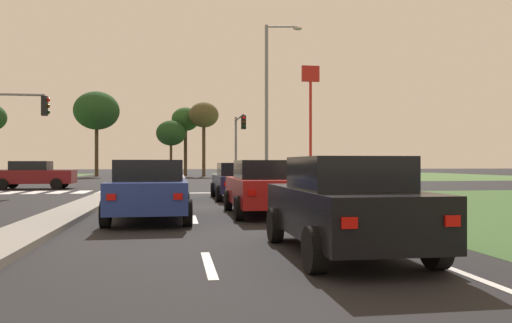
# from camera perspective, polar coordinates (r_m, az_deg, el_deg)

# --- Properties ---
(ground_plane) EXTENTS (200.00, 200.00, 0.00)m
(ground_plane) POSITION_cam_1_polar(r_m,az_deg,el_deg) (32.43, -14.38, -2.83)
(ground_plane) COLOR black
(grass_verge_far_right) EXTENTS (35.00, 35.00, 0.01)m
(grass_verge_far_right) POSITION_cam_1_polar(r_m,az_deg,el_deg) (61.05, 12.60, -1.60)
(grass_verge_far_right) COLOR #476B38
(grass_verge_far_right) RESTS_ON ground
(median_island_near) EXTENTS (1.20, 22.00, 0.14)m
(median_island_near) POSITION_cam_1_polar(r_m,az_deg,el_deg) (13.67, -21.90, -6.15)
(median_island_near) COLOR gray
(median_island_near) RESTS_ON ground
(median_island_far) EXTENTS (1.20, 36.00, 0.14)m
(median_island_far) POSITION_cam_1_polar(r_m,az_deg,el_deg) (57.35, -12.04, -1.62)
(median_island_far) COLOR gray
(median_island_far) RESTS_ON ground
(lane_dash_near) EXTENTS (0.14, 2.00, 0.01)m
(lane_dash_near) POSITION_cam_1_polar(r_m,az_deg,el_deg) (7.54, -5.38, -11.55)
(lane_dash_near) COLOR silver
(lane_dash_near) RESTS_ON ground
(lane_dash_second) EXTENTS (0.14, 2.00, 0.01)m
(lane_dash_second) POSITION_cam_1_polar(r_m,az_deg,el_deg) (13.46, -7.00, -6.53)
(lane_dash_second) COLOR silver
(lane_dash_second) RESTS_ON ground
(lane_dash_third) EXTENTS (0.14, 2.00, 0.01)m
(lane_dash_third) POSITION_cam_1_polar(r_m,az_deg,el_deg) (19.44, -7.62, -4.58)
(lane_dash_third) COLOR silver
(lane_dash_third) RESTS_ON ground
(lane_dash_fourth) EXTENTS (0.14, 2.00, 0.01)m
(lane_dash_fourth) POSITION_cam_1_polar(r_m,az_deg,el_deg) (25.42, -7.95, -3.55)
(lane_dash_fourth) COLOR silver
(lane_dash_fourth) RESTS_ON ground
(edge_line_right) EXTENTS (0.14, 24.00, 0.01)m
(edge_line_right) POSITION_cam_1_polar(r_m,az_deg,el_deg) (14.83, 6.00, -5.95)
(edge_line_right) COLOR silver
(edge_line_right) RESTS_ON ground
(stop_bar_near) EXTENTS (6.40, 0.50, 0.01)m
(stop_bar_near) POSITION_cam_1_polar(r_m,az_deg,el_deg) (25.31, -7.26, -3.57)
(stop_bar_near) COLOR silver
(stop_bar_near) RESTS_ON ground
(crosswalk_bar_second) EXTENTS (0.70, 2.80, 0.01)m
(crosswalk_bar_second) POSITION_cam_1_polar(r_m,az_deg,el_deg) (28.33, -26.03, -3.19)
(crosswalk_bar_second) COLOR silver
(crosswalk_bar_second) RESTS_ON ground
(crosswalk_bar_third) EXTENTS (0.70, 2.80, 0.01)m
(crosswalk_bar_third) POSITION_cam_1_polar(r_m,az_deg,el_deg) (28.01, -23.78, -3.23)
(crosswalk_bar_third) COLOR silver
(crosswalk_bar_third) RESTS_ON ground
(crosswalk_bar_fourth) EXTENTS (0.70, 2.80, 0.01)m
(crosswalk_bar_fourth) POSITION_cam_1_polar(r_m,az_deg,el_deg) (27.74, -21.48, -3.26)
(crosswalk_bar_fourth) COLOR silver
(crosswalk_bar_fourth) RESTS_ON ground
(crosswalk_bar_fifth) EXTENTS (0.70, 2.80, 0.01)m
(crosswalk_bar_fifth) POSITION_cam_1_polar(r_m,az_deg,el_deg) (27.52, -19.14, -3.29)
(crosswalk_bar_fifth) COLOR silver
(crosswalk_bar_fifth) RESTS_ON ground
(crosswalk_bar_sixth) EXTENTS (0.70, 2.80, 0.01)m
(crosswalk_bar_sixth) POSITION_cam_1_polar(r_m,az_deg,el_deg) (27.34, -16.76, -3.31)
(crosswalk_bar_sixth) COLOR silver
(crosswalk_bar_sixth) RESTS_ON ground
(crosswalk_bar_seventh) EXTENTS (0.70, 2.80, 0.01)m
(crosswalk_bar_seventh) POSITION_cam_1_polar(r_m,az_deg,el_deg) (27.21, -14.35, -3.33)
(crosswalk_bar_seventh) COLOR silver
(crosswalk_bar_seventh) RESTS_ON ground
(car_maroon_near) EXTENTS (4.55, 2.04, 1.62)m
(car_maroon_near) POSITION_cam_1_polar(r_m,az_deg,el_deg) (32.00, -23.91, -1.38)
(car_maroon_near) COLOR maroon
(car_maroon_near) RESTS_ON ground
(car_red_second) EXTENTS (2.09, 4.42, 1.58)m
(car_red_second) POSITION_cam_1_polar(r_m,az_deg,el_deg) (14.56, 1.06, -2.90)
(car_red_second) COLOR #A31919
(car_red_second) RESTS_ON ground
(car_blue_third) EXTENTS (2.09, 4.38, 1.57)m
(car_blue_third) POSITION_cam_1_polar(r_m,az_deg,el_deg) (13.36, -11.92, -3.14)
(car_blue_third) COLOR navy
(car_blue_third) RESTS_ON ground
(car_white_fourth) EXTENTS (2.09, 4.38, 1.50)m
(car_white_fourth) POSITION_cam_1_polar(r_m,az_deg,el_deg) (20.44, -10.74, -2.22)
(car_white_fourth) COLOR silver
(car_white_fourth) RESTS_ON ground
(car_black_fifth) EXTENTS (1.97, 4.31, 1.59)m
(car_black_fifth) POSITION_cam_1_polar(r_m,az_deg,el_deg) (8.38, 9.97, -4.83)
(car_black_fifth) COLOR black
(car_black_fifth) RESTS_ON ground
(car_navy_sixth) EXTENTS (2.09, 4.57, 1.51)m
(car_navy_sixth) POSITION_cam_1_polar(r_m,az_deg,el_deg) (21.03, -2.01, -2.15)
(car_navy_sixth) COLOR #161E47
(car_navy_sixth) RESTS_ON ground
(car_grey_seventh) EXTENTS (4.26, 2.09, 1.61)m
(car_grey_seventh) POSITION_cam_1_polar(r_m,az_deg,el_deg) (36.52, 10.80, -1.26)
(car_grey_seventh) COLOR slate
(car_grey_seventh) RESTS_ON ground
(car_beige_eighth) EXTENTS (2.08, 4.48, 1.48)m
(car_beige_eighth) POSITION_cam_1_polar(r_m,az_deg,el_deg) (65.69, -13.60, -0.84)
(car_beige_eighth) COLOR #BCAD8E
(car_beige_eighth) RESTS_ON ground
(traffic_signal_far_right) EXTENTS (0.32, 4.88, 5.10)m
(traffic_signal_far_right) POSITION_cam_1_polar(r_m,az_deg,el_deg) (37.33, -1.96, 2.95)
(traffic_signal_far_right) COLOR gray
(traffic_signal_far_right) RESTS_ON ground
(street_lamp_second) EXTENTS (2.18, 0.54, 9.63)m
(street_lamp_second) POSITION_cam_1_polar(r_m,az_deg,el_deg) (29.78, 1.53, 7.23)
(street_lamp_second) COLOR gray
(street_lamp_second) RESTS_ON ground
(pedestrian_at_median) EXTENTS (0.34, 0.34, 1.65)m
(pedestrian_at_median) POSITION_cam_1_polar(r_m,az_deg,el_deg) (46.11, -12.84, -0.64)
(pedestrian_at_median) COLOR #232833
(pedestrian_at_median) RESTS_ON median_island_far
(fastfood_pole_sign) EXTENTS (1.80, 0.40, 11.34)m
(fastfood_pole_sign) POSITION_cam_1_polar(r_m,az_deg,el_deg) (51.45, 6.19, 7.39)
(fastfood_pole_sign) COLOR red
(fastfood_pole_sign) RESTS_ON ground
(treeline_third) EXTENTS (5.10, 5.10, 9.66)m
(treeline_third) POSITION_cam_1_polar(r_m,az_deg,el_deg) (60.22, -17.62, 5.48)
(treeline_third) COLOR #423323
(treeline_third) RESTS_ON ground
(treeline_fourth) EXTENTS (3.29, 3.29, 8.15)m
(treeline_fourth) POSITION_cam_1_polar(r_m,az_deg,el_deg) (60.50, -8.00, 4.67)
(treeline_fourth) COLOR #423323
(treeline_fourth) RESTS_ON ground
(treeline_fifth) EXTENTS (3.39, 3.39, 6.41)m
(treeline_fifth) POSITION_cam_1_polar(r_m,az_deg,el_deg) (58.56, -9.61, 3.17)
(treeline_fifth) COLOR #423323
(treeline_fifth) RESTS_ON ground
(treeline_sixth) EXTENTS (3.39, 3.39, 8.48)m
(treeline_sixth) POSITION_cam_1_polar(r_m,az_deg,el_deg) (58.05, -5.94, 5.17)
(treeline_sixth) COLOR #423323
(treeline_sixth) RESTS_ON ground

